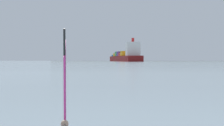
{
  "coord_description": "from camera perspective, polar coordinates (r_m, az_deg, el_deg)",
  "views": [
    {
      "loc": [
        1.29,
        -12.85,
        3.04
      ],
      "look_at": [
        -5.3,
        9.18,
        2.85
      ],
      "focal_mm": 65.91,
      "sensor_mm": 36.0,
      "label": 1
    }
  ],
  "objects": [
    {
      "name": "cargo_ship",
      "position": [
        671.6,
        1.84,
        0.9
      ],
      "size": [
        95.41,
        165.55,
        35.25
      ],
      "rotation": [
        0.0,
        0.0,
        2.02
      ],
      "color": "maroon",
      "rests_on": "ground_plane"
    },
    {
      "name": "distant_headland",
      "position": [
        1553.9,
        13.49,
        1.05
      ],
      "size": [
        1170.94,
        607.85,
        37.2
      ],
      "primitive_type": "cube",
      "rotation": [
        0.0,
        0.0,
        0.28
      ],
      "color": "#756B56",
      "rests_on": "ground_plane"
    }
  ]
}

